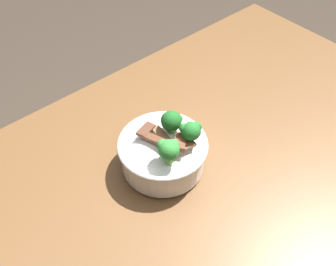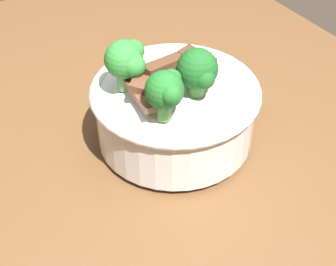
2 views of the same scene
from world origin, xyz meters
name	(u,v)px [view 2 (image 2 of 2)]	position (x,y,z in m)	size (l,w,h in m)	color
rice_bowl	(174,104)	(-0.13, 0.07, 0.87)	(0.21, 0.21, 0.15)	white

